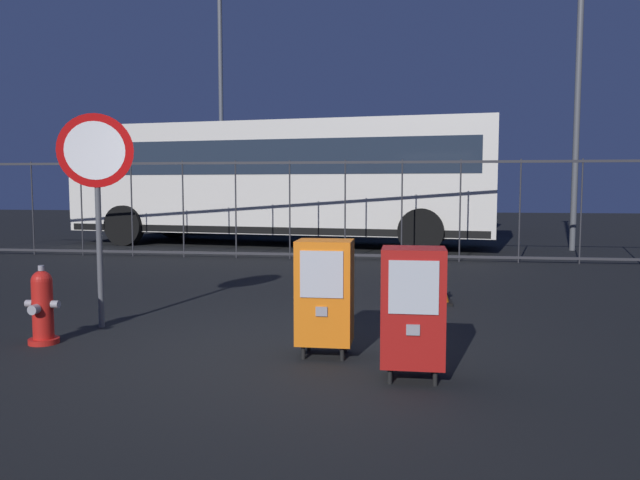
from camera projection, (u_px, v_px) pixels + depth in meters
name	position (u px, v px, depth m)	size (l,w,h in m)	color
ground_plane	(269.00, 348.00, 5.71)	(60.00, 60.00, 0.00)	black
fire_hydrant	(42.00, 307.00, 5.86)	(0.33, 0.32, 0.75)	red
newspaper_box_primary	(413.00, 306.00, 4.75)	(0.48, 0.42, 1.02)	black
newspaper_box_secondary	(325.00, 292.00, 5.42)	(0.48, 0.42, 1.02)	black
stop_sign	(96.00, 175.00, 6.42)	(0.71, 0.31, 2.23)	#4C4F54
traffic_cone	(438.00, 283.00, 7.86)	(0.36, 0.36, 0.53)	black
fence_barrier	(345.00, 209.00, 12.42)	(18.03, 0.04, 2.00)	#2D2D33
bus_near	(280.00, 177.00, 15.59)	(10.74, 3.88, 3.00)	beige
bus_far	(314.00, 179.00, 20.03)	(10.70, 3.63, 3.00)	#19519E
street_light_near_left	(221.00, 76.00, 19.67)	(0.32, 0.32, 8.74)	#4C4F54
street_light_near_right	(578.00, 75.00, 14.01)	(0.32, 0.32, 6.82)	#4C4F54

